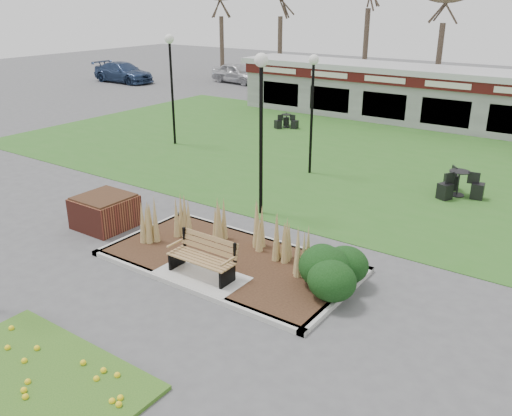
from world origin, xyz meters
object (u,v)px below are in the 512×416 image
Objects in this scene: lamp_post_mid_left at (313,88)px; bistro_set_a at (286,123)px; food_pavilion at (455,99)px; lamp_post_far_left at (171,65)px; car_silver at (237,73)px; park_bench at (204,256)px; lamp_post_mid_right at (261,100)px; brick_planter at (105,211)px; bistro_set_b at (458,187)px; car_black at (266,75)px; car_blue at (123,72)px.

lamp_post_mid_left reaches higher than bistro_set_a.
lamp_post_far_left is at bearing -130.87° from food_pavilion.
lamp_post_far_left is 1.08× the size of car_silver.
park_bench is 19.73m from food_pavilion.
car_silver is (-8.97, 16.63, -2.75)m from lamp_post_far_left.
lamp_post_mid_right is at bearing -79.56° from lamp_post_mid_left.
lamp_post_far_left is (-9.33, -10.78, 2.04)m from food_pavilion.
lamp_post_mid_left is (2.31, 7.93, 2.73)m from brick_planter.
car_silver is at bearing 143.01° from bistro_set_b.
park_bench is 31.36m from car_black.
bistro_set_a is at bearing 100.31° from brick_planter.
lamp_post_far_left is at bearing -125.72° from car_blue.
park_bench is 1.05× the size of bistro_set_b.
brick_planter is at bearing -103.06° from food_pavilion.
car_black is (-16.37, 7.04, -0.81)m from food_pavilion.
lamp_post_mid_left reaches higher than car_silver.
park_bench reaches higher than brick_planter.
bistro_set_a is 0.31× the size of car_black.
lamp_post_mid_right is at bearing -94.68° from food_pavilion.
food_pavilion is 15.25× the size of bistro_set_b.
lamp_post_far_left is at bearing 149.57° from lamp_post_mid_right.
park_bench is 5.28m from lamp_post_mid_right.
brick_planter is 11.50m from bistro_set_b.
food_pavilion reaches higher than car_black.
bistro_set_a is (-5.66, 10.48, -3.28)m from lamp_post_mid_right.
lamp_post_mid_right is 7.56m from bistro_set_b.
car_blue is at bearing 144.44° from lamp_post_far_left.
bistro_set_b is at bearing 48.26° from brick_planter.
food_pavilion is at bearing -100.21° from car_silver.
lamp_post_mid_right is (-1.27, -15.51, 2.05)m from food_pavilion.
car_silver reaches higher than park_bench.
food_pavilion is at bearing 49.13° from lamp_post_far_left.
lamp_post_mid_left is 0.91× the size of lamp_post_mid_right.
brick_planter is at bearing -133.15° from car_blue.
food_pavilion is 25.88m from car_blue.
park_bench is 1.35× the size of bistro_set_a.
car_black is 0.77× the size of car_blue.
bistro_set_b is (7.66, 8.58, -0.17)m from brick_planter.
lamp_post_mid_right reaches higher than brick_planter.
car_silver is at bearing 125.59° from park_bench.
brick_planter is 8.69m from lamp_post_mid_left.
lamp_post_mid_left is 0.84× the size of car_blue.
car_silver is at bearing 105.55° from car_black.
lamp_post_mid_left is 8.27m from bistro_set_a.
lamp_post_mid_right reaches higher than lamp_post_far_left.
bistro_set_a is 15.32m from car_black.
brick_planter is 28.62m from car_black.
lamp_post_far_left is 1.19× the size of car_black.
lamp_post_mid_left reaches higher than bistro_set_b.
car_blue is (-24.58, 16.55, -2.76)m from lamp_post_mid_right.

